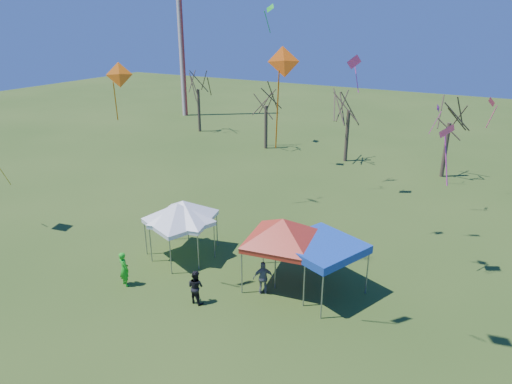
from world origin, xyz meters
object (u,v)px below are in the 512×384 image
(tent_red, at_px, (283,223))
(person_green, at_px, (124,269))
(tree_2, at_px, (350,91))
(tent_blue, at_px, (322,247))
(tent_white_west, at_px, (178,207))
(tree_3, at_px, (453,103))
(person_grey, at_px, (263,278))
(tree_1, at_px, (266,90))
(tree_0, at_px, (197,74))
(tent_white_mid, at_px, (183,204))
(radio_mast, at_px, (180,16))
(person_dark, at_px, (196,287))

(tent_red, bearing_deg, person_green, -149.48)
(tree_2, distance_m, tent_blue, 22.25)
(tree_2, distance_m, tent_white_west, 21.93)
(tree_3, xyz_separation_m, person_grey, (-4.80, -22.23, -5.25))
(tree_1, height_order, person_green, tree_1)
(person_green, bearing_deg, tree_3, -96.17)
(tree_0, distance_m, tent_white_mid, 29.47)
(tree_2, height_order, tent_blue, tree_2)
(tree_0, bearing_deg, radio_mast, 137.23)
(tent_blue, bearing_deg, tent_white_west, -176.58)
(person_dark, bearing_deg, person_green, 11.03)
(tree_2, bearing_deg, tree_1, 178.15)
(tree_0, xyz_separation_m, tree_3, (26.88, -3.34, -0.41))
(tent_white_mid, height_order, tent_blue, tent_white_mid)
(tree_3, relative_size, person_green, 4.43)
(tent_white_west, relative_size, person_dark, 2.33)
(radio_mast, bearing_deg, tent_red, -46.27)
(tent_red, bearing_deg, tree_1, 119.81)
(person_green, bearing_deg, tent_white_mid, -80.68)
(tree_3, height_order, tent_white_west, tree_3)
(person_dark, xyz_separation_m, person_green, (-3.91, -0.50, 0.07))
(tree_3, height_order, person_green, tree_3)
(tree_2, relative_size, tree_3, 1.03)
(person_grey, xyz_separation_m, person_green, (-6.24, -2.68, 0.06))
(tree_1, relative_size, tent_white_mid, 1.87)
(tree_2, relative_size, person_green, 4.58)
(person_grey, bearing_deg, tent_white_west, -43.88)
(tree_1, xyz_separation_m, tree_3, (16.80, -0.60, 0.29))
(tree_3, distance_m, tent_red, 21.65)
(radio_mast, xyz_separation_m, tent_blue, (31.53, -30.71, -10.13))
(tree_3, bearing_deg, tent_red, -101.89)
(tent_white_west, xyz_separation_m, person_dark, (3.37, -3.17, -2.09))
(person_green, bearing_deg, tent_blue, -136.33)
(person_grey, bearing_deg, tree_3, -136.18)
(tree_1, bearing_deg, tent_red, -60.19)
(tree_1, bearing_deg, tree_3, -2.06)
(tree_0, height_order, person_grey, tree_0)
(tent_red, bearing_deg, tent_blue, 7.34)
(tent_white_mid, relative_size, tent_blue, 0.95)
(person_dark, height_order, person_grey, person_grey)
(tree_0, relative_size, tent_blue, 1.98)
(tree_3, height_order, person_grey, tree_3)
(tent_blue, xyz_separation_m, person_grey, (-2.29, -1.47, -1.53))
(tent_blue, relative_size, person_grey, 2.56)
(tree_0, height_order, tree_2, tree_0)
(person_grey, bearing_deg, tent_blue, 178.73)
(tree_3, bearing_deg, tree_0, 172.92)
(tent_white_west, height_order, person_dark, tent_white_west)
(tree_0, distance_m, person_dark, 34.52)
(tree_2, bearing_deg, person_dark, -87.07)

